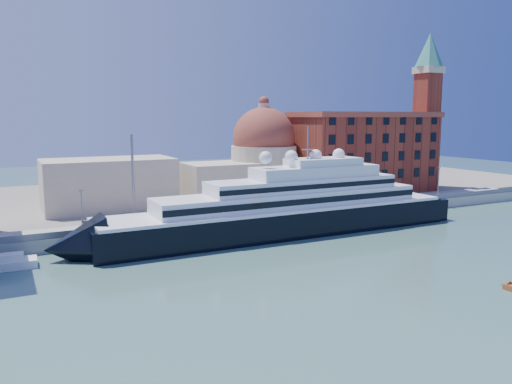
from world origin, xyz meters
TOP-DOWN VIEW (x-y plane):
  - ground at (0.00, 0.00)m, footprint 400.00×400.00m
  - quay at (0.00, 34.00)m, footprint 180.00×10.00m
  - land at (0.00, 75.00)m, footprint 260.00×72.00m
  - quay_fence at (0.00, 29.50)m, footprint 180.00×0.10m
  - superyacht at (5.39, 23.00)m, footprint 86.34×11.97m
  - service_barge at (-43.87, 22.58)m, footprint 11.47×4.14m
  - warehouse at (52.00, 52.00)m, footprint 43.00×19.00m
  - campanile at (76.00, 52.00)m, footprint 8.40×8.40m
  - church at (6.39, 57.72)m, footprint 66.00×18.00m
  - lamp_posts at (-12.67, 32.27)m, footprint 120.80×2.40m

SIDE VIEW (x-z plane):
  - ground at x=0.00m, z-range 0.00..0.00m
  - service_barge at x=-43.87m, z-range -0.54..2.01m
  - land at x=0.00m, z-range 0.00..2.00m
  - quay at x=0.00m, z-range 0.00..2.50m
  - quay_fence at x=0.00m, z-range 2.50..3.70m
  - superyacht at x=5.39m, z-range -8.45..17.36m
  - lamp_posts at x=-12.67m, z-range 0.84..18.84m
  - church at x=6.39m, z-range -1.84..23.66m
  - warehouse at x=52.00m, z-range 2.16..25.41m
  - campanile at x=76.00m, z-range 5.26..52.26m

